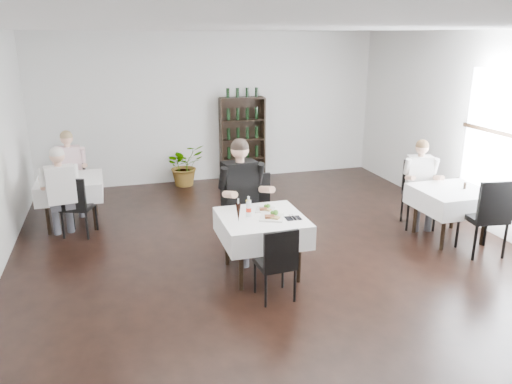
# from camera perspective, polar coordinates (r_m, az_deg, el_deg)

# --- Properties ---
(room_shell) EXTENTS (9.00, 9.00, 9.00)m
(room_shell) POSITION_cam_1_polar(r_m,az_deg,el_deg) (6.07, 3.40, 3.96)
(room_shell) COLOR black
(room_shell) RESTS_ON ground
(wine_shelf) EXTENTS (0.90, 0.28, 1.75)m
(wine_shelf) POSITION_cam_1_polar(r_m,az_deg,el_deg) (10.41, -1.56, 6.01)
(wine_shelf) COLOR black
(wine_shelf) RESTS_ON ground
(main_table) EXTENTS (1.03, 1.03, 0.77)m
(main_table) POSITION_cam_1_polar(r_m,az_deg,el_deg) (6.24, 0.66, -4.08)
(main_table) COLOR black
(main_table) RESTS_ON ground
(left_table) EXTENTS (0.98, 0.98, 0.77)m
(left_table) POSITION_cam_1_polar(r_m,az_deg,el_deg) (8.40, -20.46, 0.49)
(left_table) COLOR black
(left_table) RESTS_ON ground
(right_table) EXTENTS (0.98, 0.98, 0.77)m
(right_table) POSITION_cam_1_polar(r_m,az_deg,el_deg) (7.85, 21.40, -0.76)
(right_table) COLOR black
(right_table) RESTS_ON ground
(potted_tree) EXTENTS (0.94, 0.88, 0.84)m
(potted_tree) POSITION_cam_1_polar(r_m,az_deg,el_deg) (10.16, -8.16, 3.07)
(potted_tree) COLOR #29521C
(potted_tree) RESTS_ON ground
(main_chair_far) EXTENTS (0.57, 0.58, 1.10)m
(main_chair_far) POSITION_cam_1_polar(r_m,az_deg,el_deg) (6.88, -0.29, -1.95)
(main_chair_far) COLOR black
(main_chair_far) RESTS_ON ground
(main_chair_near) EXTENTS (0.43, 0.43, 0.89)m
(main_chair_near) POSITION_cam_1_polar(r_m,az_deg,el_deg) (5.66, 2.45, -7.73)
(main_chair_near) COLOR black
(main_chair_near) RESTS_ON ground
(left_chair_far) EXTENTS (0.47, 0.47, 0.94)m
(left_chair_far) POSITION_cam_1_polar(r_m,az_deg,el_deg) (9.18, -20.21, 1.35)
(left_chair_far) COLOR black
(left_chair_far) RESTS_ON ground
(left_chair_near) EXTENTS (0.55, 0.56, 0.94)m
(left_chair_near) POSITION_cam_1_polar(r_m,az_deg,el_deg) (7.89, -19.93, -1.16)
(left_chair_near) COLOR black
(left_chair_near) RESTS_ON ground
(right_chair_far) EXTENTS (0.61, 0.61, 1.04)m
(right_chair_far) POSITION_cam_1_polar(r_m,az_deg,el_deg) (8.29, 18.09, 0.31)
(right_chair_far) COLOR black
(right_chair_far) RESTS_ON ground
(right_chair_near) EXTENTS (0.57, 0.57, 1.11)m
(right_chair_near) POSITION_cam_1_polar(r_m,az_deg,el_deg) (7.43, 25.01, -2.12)
(right_chair_near) COLOR black
(right_chair_near) RESTS_ON ground
(diner_main) EXTENTS (0.66, 0.68, 1.64)m
(diner_main) POSITION_cam_1_polar(r_m,az_deg,el_deg) (6.62, -1.56, 0.20)
(diner_main) COLOR #45464E
(diner_main) RESTS_ON ground
(diner_left_far) EXTENTS (0.56, 0.57, 1.41)m
(diner_left_far) POSITION_cam_1_polar(r_m,az_deg,el_deg) (8.92, -20.51, 2.77)
(diner_left_far) COLOR #45464E
(diner_left_far) RESTS_ON ground
(diner_left_near) EXTENTS (0.58, 0.60, 1.43)m
(diner_left_near) POSITION_cam_1_polar(r_m,az_deg,el_deg) (7.75, -21.46, 0.60)
(diner_left_near) COLOR #45464E
(diner_left_near) RESTS_ON ground
(diner_right_far) EXTENTS (0.58, 0.61, 1.38)m
(diner_right_far) POSITION_cam_1_polar(r_m,az_deg,el_deg) (8.22, 18.30, 1.67)
(diner_right_far) COLOR #45464E
(diner_right_far) RESTS_ON ground
(plate_far) EXTENTS (0.31, 0.31, 0.07)m
(plate_far) POSITION_cam_1_polar(r_m,az_deg,el_deg) (6.39, 1.07, -1.98)
(plate_far) COLOR white
(plate_far) RESTS_ON main_table
(plate_near) EXTENTS (0.37, 0.37, 0.09)m
(plate_near) POSITION_cam_1_polar(r_m,az_deg,el_deg) (6.12, 1.86, -2.85)
(plate_near) COLOR white
(plate_near) RESTS_ON main_table
(pilsner_dark) EXTENTS (0.07, 0.07, 0.29)m
(pilsner_dark) POSITION_cam_1_polar(r_m,az_deg,el_deg) (5.98, -2.03, -2.34)
(pilsner_dark) COLOR black
(pilsner_dark) RESTS_ON main_table
(pilsner_lager) EXTENTS (0.06, 0.06, 0.26)m
(pilsner_lager) POSITION_cam_1_polar(r_m,az_deg,el_deg) (6.16, -0.91, -1.85)
(pilsner_lager) COLOR gold
(pilsner_lager) RESTS_ON main_table
(coke_bottle) EXTENTS (0.07, 0.07, 0.26)m
(coke_bottle) POSITION_cam_1_polar(r_m,az_deg,el_deg) (6.15, -0.85, -1.90)
(coke_bottle) COLOR silver
(coke_bottle) RESTS_ON main_table
(napkin_cutlery) EXTENTS (0.20, 0.21, 0.02)m
(napkin_cutlery) POSITION_cam_1_polar(r_m,az_deg,el_deg) (6.14, 4.27, -2.98)
(napkin_cutlery) COLOR black
(napkin_cutlery) RESTS_ON main_table
(pepper_mill) EXTENTS (0.05, 0.05, 0.10)m
(pepper_mill) POSITION_cam_1_polar(r_m,az_deg,el_deg) (7.89, 22.76, 0.67)
(pepper_mill) COLOR black
(pepper_mill) RESTS_ON right_table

